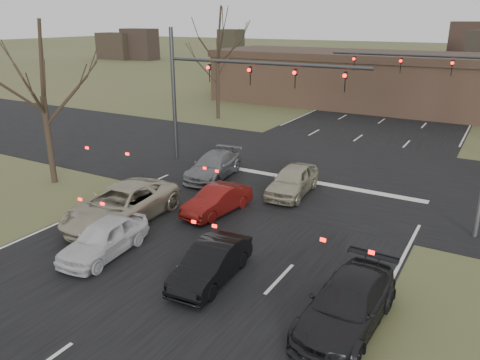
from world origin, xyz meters
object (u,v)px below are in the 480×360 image
Objects in this scene: car_white_sedan at (104,238)px; car_red_ahead at (217,200)px; car_black_hatch at (211,263)px; car_silver_suv at (121,205)px; mast_arm_near at (219,81)px; car_grey_ahead at (214,166)px; car_silver_ahead at (293,180)px; mast_arm_far at (456,76)px; building at (424,83)px; car_charcoal_sedan at (347,304)px.

car_red_ahead is at bearing 69.12° from car_white_sedan.
car_silver_suv is at bearing 156.25° from car_black_hatch.
car_red_ahead is (1.51, 5.50, -0.06)m from car_white_sedan.
mast_arm_near reaches higher than car_white_sedan.
car_grey_ahead is 1.09× the size of car_silver_ahead.
mast_arm_far is at bearing 72.70° from car_black_hatch.
car_grey_ahead is (0.84, -1.97, -4.39)m from mast_arm_near.
building reaches higher than car_grey_ahead.
mast_arm_far reaches higher than car_white_sedan.
car_white_sedan is (1.53, -2.55, -0.13)m from car_silver_suv.
building is 3.50× the size of mast_arm_near.
car_silver_ahead reaches higher than car_charcoal_sedan.
mast_arm_near is 3.03× the size of car_white_sedan.
mast_arm_near is at bearing -138.78° from mast_arm_far.
mast_arm_far is 14.12m from car_silver_ahead.
car_black_hatch is 0.91× the size of car_silver_ahead.
car_silver_ahead is (-5.68, -12.19, -4.29)m from mast_arm_far.
building is 9.87× the size of car_silver_ahead.
car_charcoal_sedan reaches higher than car_red_ahead.
car_silver_suv is 8.55m from car_silver_ahead.
building is 3.81× the size of mast_arm_far.
mast_arm_far is at bearing 72.06° from car_red_ahead.
car_red_ahead is at bearing 148.89° from car_charcoal_sedan.
building is at bearing 69.18° from car_grey_ahead.
car_white_sedan is 9.78m from car_grey_ahead.
car_red_ahead is (3.04, 2.95, -0.19)m from car_silver_suv.
mast_arm_far reaches higher than car_black_hatch.
car_silver_ahead reaches higher than car_black_hatch.
building is 27.79m from car_grey_ahead.
car_red_ahead is 4.43m from car_silver_ahead.
car_silver_suv is at bearing -100.83° from building.
car_black_hatch is 0.83× the size of car_grey_ahead.
mast_arm_far is 2.37× the size of car_grey_ahead.
mast_arm_near is at bearing 128.78° from car_red_ahead.
car_charcoal_sedan is 14.15m from car_grey_ahead.
car_grey_ahead is at bearing 132.26° from car_red_ahead.
mast_arm_near reaches higher than car_silver_ahead.
mast_arm_near is at bearing 90.57° from car_silver_suv.
mast_arm_near is at bearing 116.24° from car_black_hatch.
car_silver_suv reaches higher than car_black_hatch.
mast_arm_near is at bearing 105.54° from car_grey_ahead.
car_red_ahead is (-7.67, -16.15, -4.40)m from mast_arm_far.
car_black_hatch is at bearing -102.51° from mast_arm_far.
mast_arm_far is at bearing 92.76° from car_charcoal_sedan.
mast_arm_far is 2.33× the size of car_charcoal_sedan.
car_charcoal_sedan is 1.02× the size of car_grey_ahead.
car_black_hatch is (4.49, 0.49, -0.04)m from car_white_sedan.
car_grey_ahead is 4.90m from car_silver_ahead.
car_charcoal_sedan reaches higher than car_grey_ahead.
car_charcoal_sedan is (0.06, -21.31, -4.33)m from mast_arm_far.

